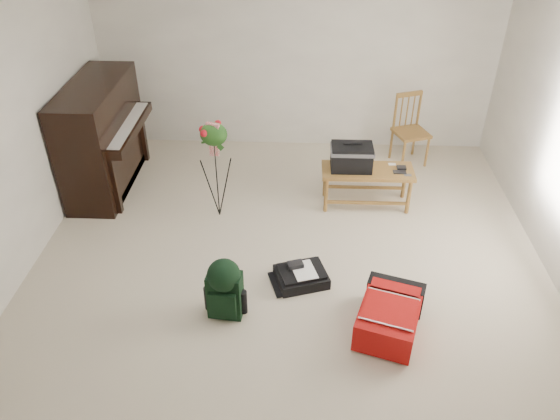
{
  "coord_description": "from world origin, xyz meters",
  "views": [
    {
      "loc": [
        0.11,
        -3.93,
        3.48
      ],
      "look_at": [
        -0.09,
        0.35,
        0.53
      ],
      "focal_mm": 35.0,
      "sensor_mm": 36.0,
      "label": 1
    }
  ],
  "objects_px": {
    "bench": "(357,161)",
    "green_backpack": "(224,286)",
    "red_suitcase": "(389,312)",
    "flower_stand": "(216,171)",
    "dining_chair": "(411,130)",
    "black_duffel": "(301,276)",
    "piano": "(103,138)"
  },
  "relations": [
    {
      "from": "red_suitcase",
      "to": "flower_stand",
      "type": "xyz_separation_m",
      "value": [
        -1.66,
        1.58,
        0.4
      ]
    },
    {
      "from": "green_backpack",
      "to": "red_suitcase",
      "type": "bearing_deg",
      "value": 3.14
    },
    {
      "from": "bench",
      "to": "green_backpack",
      "type": "xyz_separation_m",
      "value": [
        -1.23,
        -1.81,
        -0.23
      ]
    },
    {
      "from": "piano",
      "to": "black_duffel",
      "type": "relative_size",
      "value": 2.74
    },
    {
      "from": "dining_chair",
      "to": "black_duffel",
      "type": "xyz_separation_m",
      "value": [
        -1.33,
        -2.38,
        -0.36
      ]
    },
    {
      "from": "dining_chair",
      "to": "green_backpack",
      "type": "distance_m",
      "value": 3.46
    },
    {
      "from": "red_suitcase",
      "to": "bench",
      "type": "bearing_deg",
      "value": 112.67
    },
    {
      "from": "bench",
      "to": "piano",
      "type": "bearing_deg",
      "value": 173.62
    },
    {
      "from": "red_suitcase",
      "to": "green_backpack",
      "type": "bearing_deg",
      "value": -165.41
    },
    {
      "from": "dining_chair",
      "to": "red_suitcase",
      "type": "relative_size",
      "value": 1.08
    },
    {
      "from": "black_duffel",
      "to": "piano",
      "type": "bearing_deg",
      "value": 126.36
    },
    {
      "from": "black_duffel",
      "to": "red_suitcase",
      "type": "bearing_deg",
      "value": -53.15
    },
    {
      "from": "piano",
      "to": "dining_chair",
      "type": "relative_size",
      "value": 1.69
    },
    {
      "from": "bench",
      "to": "black_duffel",
      "type": "bearing_deg",
      "value": -113.34
    },
    {
      "from": "bench",
      "to": "dining_chair",
      "type": "relative_size",
      "value": 1.13
    },
    {
      "from": "black_duffel",
      "to": "green_backpack",
      "type": "xyz_separation_m",
      "value": [
        -0.65,
        -0.45,
        0.25
      ]
    },
    {
      "from": "piano",
      "to": "bench",
      "type": "distance_m",
      "value": 2.91
    },
    {
      "from": "piano",
      "to": "black_duffel",
      "type": "bearing_deg",
      "value": -35.7
    },
    {
      "from": "red_suitcase",
      "to": "black_duffel",
      "type": "distance_m",
      "value": 0.91
    },
    {
      "from": "green_backpack",
      "to": "flower_stand",
      "type": "height_order",
      "value": "flower_stand"
    },
    {
      "from": "dining_chair",
      "to": "flower_stand",
      "type": "xyz_separation_m",
      "value": [
        -2.25,
        -1.32,
        0.13
      ]
    },
    {
      "from": "red_suitcase",
      "to": "flower_stand",
      "type": "height_order",
      "value": "flower_stand"
    },
    {
      "from": "black_duffel",
      "to": "flower_stand",
      "type": "distance_m",
      "value": 1.49
    },
    {
      "from": "bench",
      "to": "black_duffel",
      "type": "xyz_separation_m",
      "value": [
        -0.58,
        -1.36,
        -0.48
      ]
    },
    {
      "from": "piano",
      "to": "red_suitcase",
      "type": "relative_size",
      "value": 1.82
    },
    {
      "from": "piano",
      "to": "black_duffel",
      "type": "distance_m",
      "value": 2.9
    },
    {
      "from": "piano",
      "to": "bench",
      "type": "height_order",
      "value": "piano"
    },
    {
      "from": "black_duffel",
      "to": "flower_stand",
      "type": "xyz_separation_m",
      "value": [
        -0.92,
        1.06,
        0.49
      ]
    },
    {
      "from": "piano",
      "to": "flower_stand",
      "type": "relative_size",
      "value": 1.31
    },
    {
      "from": "bench",
      "to": "flower_stand",
      "type": "distance_m",
      "value": 1.52
    },
    {
      "from": "piano",
      "to": "green_backpack",
      "type": "height_order",
      "value": "piano"
    },
    {
      "from": "red_suitcase",
      "to": "black_duffel",
      "type": "height_order",
      "value": "red_suitcase"
    }
  ]
}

